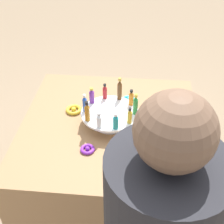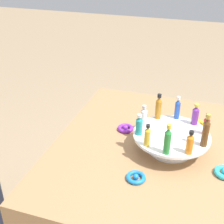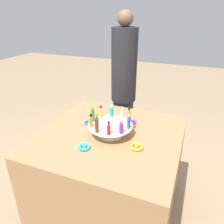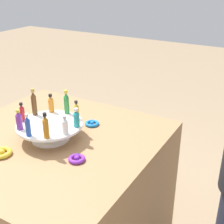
{
  "view_description": "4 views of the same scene",
  "coord_description": "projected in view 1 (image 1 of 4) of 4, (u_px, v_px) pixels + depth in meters",
  "views": [
    {
      "loc": [
        1.37,
        0.14,
        1.93
      ],
      "look_at": [
        0.08,
        0.02,
        0.93
      ],
      "focal_mm": 50.0,
      "sensor_mm": 36.0,
      "label": 1
    },
    {
      "loc": [
        -0.1,
        1.13,
        1.59
      ],
      "look_at": [
        0.25,
        0.06,
        0.96
      ],
      "focal_mm": 50.0,
      "sensor_mm": 36.0,
      "label": 2
    },
    {
      "loc": [
        -1.29,
        -0.53,
        1.63
      ],
      "look_at": [
        0.08,
        0.02,
        0.93
      ],
      "focal_mm": 35.0,
      "sensor_mm": 36.0,
      "label": 3
    },
    {
      "loc": [
        0.95,
        -1.02,
        1.55
      ],
      "look_at": [
        0.31,
        0.07,
        0.97
      ],
      "focal_mm": 50.0,
      "sensor_mm": 36.0,
      "label": 4
    }
  ],
  "objects": [
    {
      "name": "bottle_red",
      "position": [
        105.0,
        92.0,
        1.83
      ],
      "size": [
        0.03,
        0.03,
        0.1
      ],
      "color": "#B21E23",
      "rests_on": "display_stand"
    },
    {
      "name": "display_stand",
      "position": [
        110.0,
        116.0,
        1.76
      ],
      "size": [
        0.33,
        0.33,
        0.08
      ],
      "color": "white",
      "rests_on": "party_table"
    },
    {
      "name": "ground_plane",
      "position": [
        110.0,
        205.0,
        2.28
      ],
      "size": [
        12.0,
        12.0,
        0.0
      ],
      "primitive_type": "plane",
      "color": "#997F60"
    },
    {
      "name": "bottle_orange",
      "position": [
        131.0,
        98.0,
        1.78
      ],
      "size": [
        0.03,
        0.03,
        0.1
      ],
      "color": "orange",
      "rests_on": "display_stand"
    },
    {
      "name": "ribbon_bow_purple",
      "position": [
        87.0,
        149.0,
        1.62
      ],
      "size": [
        0.08,
        0.08,
        0.03
      ],
      "color": "purple",
      "rests_on": "party_table"
    },
    {
      "name": "bottle_brown",
      "position": [
        120.0,
        90.0,
        1.81
      ],
      "size": [
        0.03,
        0.03,
        0.14
      ],
      "color": "brown",
      "rests_on": "display_stand"
    },
    {
      "name": "ribbon_bow_gold",
      "position": [
        74.0,
        110.0,
        1.88
      ],
      "size": [
        0.1,
        0.1,
        0.03
      ],
      "color": "gold",
      "rests_on": "party_table"
    },
    {
      "name": "bottle_green",
      "position": [
        135.0,
        105.0,
        1.7
      ],
      "size": [
        0.03,
        0.03,
        0.13
      ],
      "color": "#288438",
      "rests_on": "display_stand"
    },
    {
      "name": "party_table",
      "position": [
        110.0,
        169.0,
        2.04
      ],
      "size": [
        1.02,
        1.02,
        0.78
      ],
      "color": "#9E754C",
      "rests_on": "ground_plane"
    },
    {
      "name": "bottle_amber",
      "position": [
        87.0,
        112.0,
        1.66
      ],
      "size": [
        0.03,
        0.03,
        0.12
      ],
      "color": "#AD6B19",
      "rests_on": "display_stand"
    },
    {
      "name": "bottle_gold",
      "position": [
        130.0,
        116.0,
        1.65
      ],
      "size": [
        0.02,
        0.02,
        0.1
      ],
      "color": "gold",
      "rests_on": "display_stand"
    },
    {
      "name": "ribbon_bow_blue",
      "position": [
        150.0,
        136.0,
        1.7
      ],
      "size": [
        0.08,
        0.08,
        0.02
      ],
      "color": "blue",
      "rests_on": "party_table"
    },
    {
      "name": "bottle_teal",
      "position": [
        116.0,
        122.0,
        1.61
      ],
      "size": [
        0.03,
        0.03,
        0.1
      ],
      "color": "teal",
      "rests_on": "display_stand"
    },
    {
      "name": "bottle_purple",
      "position": [
        92.0,
        96.0,
        1.79
      ],
      "size": [
        0.03,
        0.03,
        0.1
      ],
      "color": "#702D93",
      "rests_on": "display_stand"
    },
    {
      "name": "bottle_blue",
      "position": [
        85.0,
        103.0,
        1.73
      ],
      "size": [
        0.02,
        0.02,
        0.11
      ],
      "color": "#234CAD",
      "rests_on": "display_stand"
    },
    {
      "name": "bottle_clear",
      "position": [
        99.0,
        121.0,
        1.62
      ],
      "size": [
        0.03,
        0.03,
        0.09
      ],
      "color": "silver",
      "rests_on": "display_stand"
    },
    {
      "name": "ribbon_bow_teal",
      "position": [
        129.0,
        100.0,
        1.97
      ],
      "size": [
        0.09,
        0.09,
        0.03
      ],
      "color": "#2DB7CC",
      "rests_on": "party_table"
    }
  ]
}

